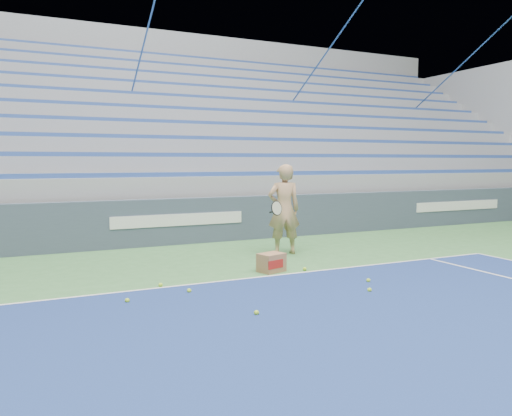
{
  "coord_description": "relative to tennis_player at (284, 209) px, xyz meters",
  "views": [
    {
      "loc": [
        -3.28,
        4.32,
        1.99
      ],
      "look_at": [
        0.46,
        12.38,
        1.15
      ],
      "focal_mm": 35.0,
      "sensor_mm": 36.0,
      "label": 1
    }
  ],
  "objects": [
    {
      "name": "tennis_ball_5",
      "position": [
        -2.81,
        -2.23,
        -0.93
      ],
      "size": [
        0.07,
        0.07,
        0.07
      ],
      "primitive_type": "sphere",
      "color": "#B9EB30",
      "rests_on": "ground"
    },
    {
      "name": "sponsor_barrier",
      "position": [
        -1.71,
        2.21,
        -0.41
      ],
      "size": [
        30.0,
        0.32,
        1.1
      ],
      "color": "#3B475A",
      "rests_on": "ground"
    },
    {
      "name": "tennis_ball_0",
      "position": [
        -0.44,
        -1.64,
        -0.93
      ],
      "size": [
        0.07,
        0.07,
        0.07
      ],
      "primitive_type": "sphere",
      "color": "#B9EB30",
      "rests_on": "ground"
    },
    {
      "name": "tennis_ball_2",
      "position": [
        -3.11,
        -1.7,
        -0.93
      ],
      "size": [
        0.07,
        0.07,
        0.07
      ],
      "primitive_type": "sphere",
      "color": "#B9EB30",
      "rests_on": "ground"
    },
    {
      "name": "tennis_player",
      "position": [
        0.0,
        0.0,
        0.0
      ],
      "size": [
        1.0,
        0.92,
        1.92
      ],
      "color": "tan",
      "rests_on": "ground"
    },
    {
      "name": "bleachers",
      "position": [
        -1.72,
        7.93,
        1.4
      ],
      "size": [
        31.0,
        9.15,
        7.3
      ],
      "color": "#93959B",
      "rests_on": "ground"
    },
    {
      "name": "tennis_ball_6",
      "position": [
        -3.75,
        -2.37,
        -0.93
      ],
      "size": [
        0.07,
        0.07,
        0.07
      ],
      "primitive_type": "sphere",
      "color": "#B9EB30",
      "rests_on": "ground"
    },
    {
      "name": "tennis_ball_4",
      "position": [
        0.06,
        -2.84,
        -0.93
      ],
      "size": [
        0.07,
        0.07,
        0.07
      ],
      "primitive_type": "sphere",
      "color": "#B9EB30",
      "rests_on": "ground"
    },
    {
      "name": "ball_box",
      "position": [
        -1.02,
        -1.45,
        -0.79
      ],
      "size": [
        0.53,
        0.46,
        0.33
      ],
      "color": "#946948",
      "rests_on": "ground"
    },
    {
      "name": "tennis_ball_1",
      "position": [
        -0.3,
        -3.34,
        -0.93
      ],
      "size": [
        0.07,
        0.07,
        0.07
      ],
      "primitive_type": "sphere",
      "color": "#B9EB30",
      "rests_on": "ground"
    },
    {
      "name": "tennis_ball_3",
      "position": [
        -2.35,
        -3.66,
        -0.93
      ],
      "size": [
        0.07,
        0.07,
        0.07
      ],
      "primitive_type": "sphere",
      "color": "#B9EB30",
      "rests_on": "ground"
    }
  ]
}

